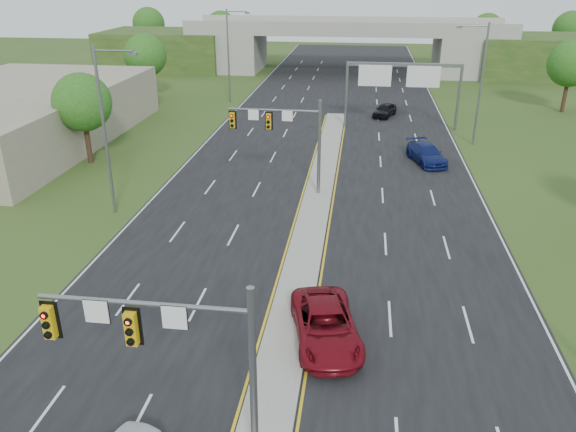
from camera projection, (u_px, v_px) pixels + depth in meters
The scene contains 21 objects.
road at pixel (327, 154), 50.33m from camera, with size 24.00×160.00×0.02m, color black.
median at pixel (316, 204), 39.40m from camera, with size 2.00×54.00×0.16m, color gray.
lane_markings at pixel (315, 176), 44.87m from camera, with size 23.72×160.00×0.01m.
signal_mast_near at pixel (178, 349), 16.87m from camera, with size 6.62×0.60×7.00m.
signal_mast_far at pixel (288, 131), 39.56m from camera, with size 6.62×0.60×7.00m.
sign_gantry at pixel (402, 78), 56.43m from camera, with size 11.58×0.44×6.67m.
overpass at pixel (347, 49), 89.74m from camera, with size 80.00×14.00×8.10m.
lightpole_l_mid at pixel (107, 125), 35.86m from camera, with size 2.85×0.25×11.00m.
lightpole_l_far at pixel (230, 52), 67.62m from camera, with size 2.85×0.25×11.00m.
lightpole_r_far at pixel (479, 79), 50.82m from camera, with size 2.85×0.25×11.00m.
tree_l_near at pixel (82, 103), 46.11m from camera, with size 4.80×4.80×7.60m.
tree_l_mid at pixel (145, 55), 69.15m from camera, with size 5.20×5.20×8.12m.
tree_r_mid at pixel (571, 64), 63.15m from camera, with size 5.20×5.20×8.12m.
tree_back_a at pixel (149, 24), 106.09m from camera, with size 6.00×6.00×8.85m.
tree_back_b at pixel (221, 26), 104.54m from camera, with size 5.60×5.60×8.32m.
tree_back_c at pixel (487, 30), 98.78m from camera, with size 5.60×5.60×8.32m.
tree_back_d at pixel (571, 29), 96.96m from camera, with size 6.00×6.00×8.85m.
commercial_building at pixel (11, 116), 52.93m from camera, with size 18.00×30.00×5.00m, color gray.
car_far_a at pixel (326, 325), 24.70m from camera, with size 2.68×5.82×1.62m, color maroon.
car_far_b at pixel (427, 154), 47.85m from camera, with size 2.16×5.32×1.54m, color #0D1953.
car_far_c at pixel (385, 110), 62.95m from camera, with size 1.73×4.30×1.46m, color black.
Camera 1 is at (2.84, -13.35, 15.18)m, focal length 35.00 mm.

